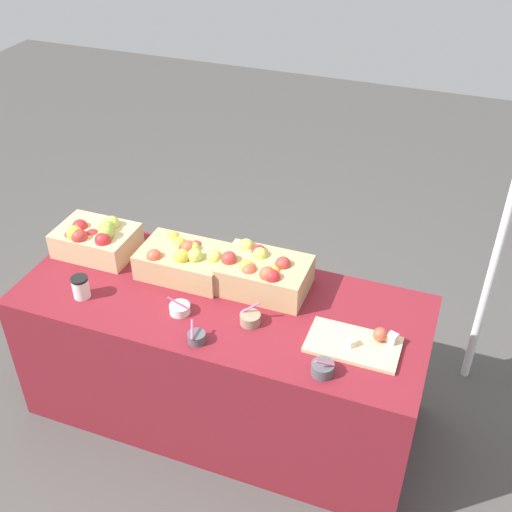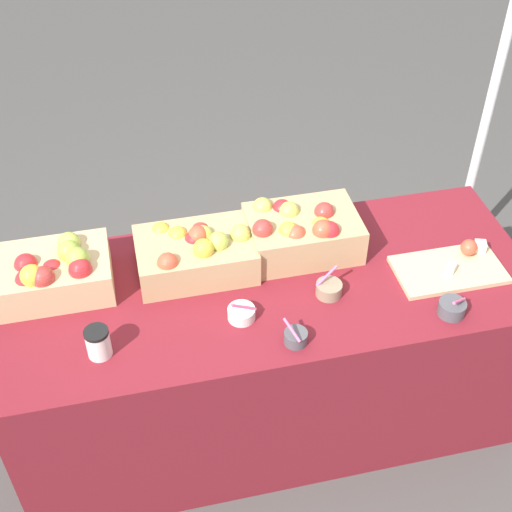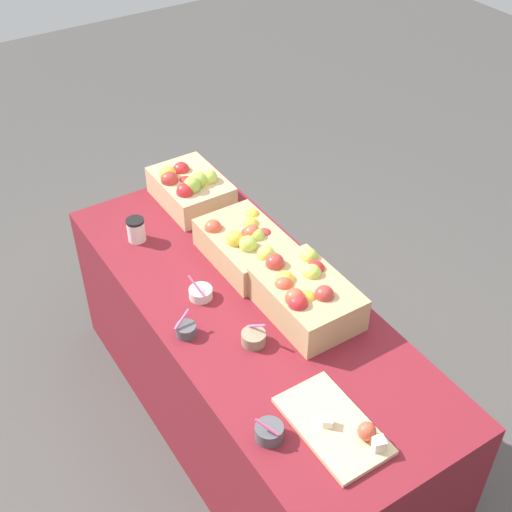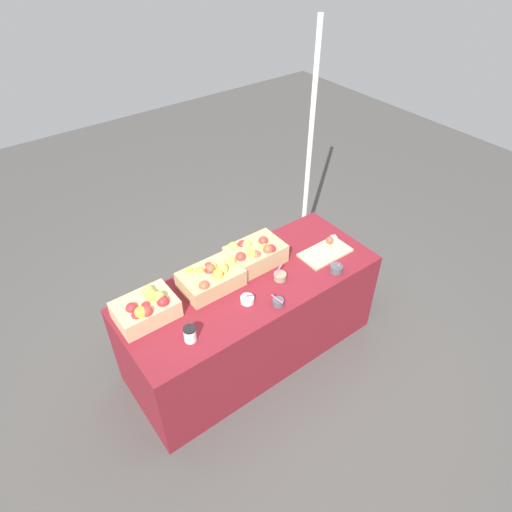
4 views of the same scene
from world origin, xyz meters
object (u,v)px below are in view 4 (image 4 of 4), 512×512
object	(u,v)px
tent_pole	(309,153)
apple_crate_middle	(211,277)
sample_bowl_mid	(280,276)
sample_bowl_extra	(336,269)
apple_crate_right	(255,253)
sample_bowl_far	(247,299)
cutting_board_front	(326,251)
sample_bowl_near	(278,302)
coffee_cup	(190,334)
apple_crate_left	(146,308)

from	to	relation	value
tent_pole	apple_crate_middle	bearing A→B (deg)	-157.94
sample_bowl_mid	sample_bowl_extra	xyz separation A→B (m)	(0.38, -0.18, 0.00)
apple_crate_right	tent_pole	bearing A→B (deg)	28.77
sample_bowl_far	tent_pole	size ratio (longest dim) A/B	0.05
apple_crate_middle	apple_crate_right	size ratio (longest dim) A/B	1.03
cutting_board_front	sample_bowl_near	xyz separation A→B (m)	(-0.64, -0.21, 0.01)
sample_bowl_far	coffee_cup	world-z (taller)	coffee_cup
sample_bowl_mid	sample_bowl_extra	distance (m)	0.42
apple_crate_left	coffee_cup	distance (m)	0.35
cutting_board_front	apple_crate_middle	bearing A→B (deg)	166.69
apple_crate_middle	coffee_cup	world-z (taller)	apple_crate_middle
apple_crate_middle	sample_bowl_mid	xyz separation A→B (m)	(0.42, -0.23, -0.05)
apple_crate_left	sample_bowl_far	distance (m)	0.66
apple_crate_middle	sample_bowl_far	bearing A→B (deg)	-69.16
apple_crate_left	sample_bowl_near	world-z (taller)	apple_crate_left
apple_crate_middle	sample_bowl_near	distance (m)	0.50
apple_crate_left	sample_bowl_extra	size ratio (longest dim) A/B	4.00
sample_bowl_extra	tent_pole	xyz separation A→B (m)	(0.59, 0.98, 0.33)
sample_bowl_mid	sample_bowl_far	size ratio (longest dim) A/B	1.02
sample_bowl_mid	apple_crate_right	bearing A→B (deg)	96.80
sample_bowl_mid	sample_bowl_far	bearing A→B (deg)	-172.11
coffee_cup	apple_crate_right	bearing A→B (deg)	24.64
apple_crate_left	apple_crate_right	world-z (taller)	apple_crate_left
apple_crate_middle	sample_bowl_mid	distance (m)	0.49
apple_crate_left	sample_bowl_extra	bearing A→B (deg)	-17.76
apple_crate_right	cutting_board_front	distance (m)	0.55
cutting_board_front	sample_bowl_far	world-z (taller)	sample_bowl_far
cutting_board_front	sample_bowl_mid	size ratio (longest dim) A/B	3.70
apple_crate_right	coffee_cup	xyz separation A→B (m)	(-0.76, -0.35, -0.03)
sample_bowl_mid	tent_pole	size ratio (longest dim) A/B	0.05
sample_bowl_far	apple_crate_middle	bearing A→B (deg)	110.84
apple_crate_right	tent_pole	xyz separation A→B (m)	(1.00, 0.55, 0.27)
sample_bowl_near	coffee_cup	xyz separation A→B (m)	(-0.62, 0.09, 0.03)
apple_crate_middle	cutting_board_front	world-z (taller)	apple_crate_middle
apple_crate_right	tent_pole	size ratio (longest dim) A/B	0.18
apple_crate_middle	sample_bowl_mid	size ratio (longest dim) A/B	3.97
apple_crate_middle	sample_bowl_near	world-z (taller)	apple_crate_middle
sample_bowl_far	sample_bowl_extra	bearing A→B (deg)	-11.13
sample_bowl_far	sample_bowl_mid	bearing A→B (deg)	7.89
apple_crate_middle	coffee_cup	size ratio (longest dim) A/B	3.90
sample_bowl_mid	sample_bowl_far	xyz separation A→B (m)	(-0.32, -0.04, -0.00)
sample_bowl_far	tent_pole	world-z (taller)	tent_pole
apple_crate_right	apple_crate_middle	bearing A→B (deg)	-177.68
sample_bowl_extra	tent_pole	distance (m)	1.19
apple_crate_middle	coffee_cup	bearing A→B (deg)	-137.71
apple_crate_right	coffee_cup	size ratio (longest dim) A/B	3.78
apple_crate_left	cutting_board_front	size ratio (longest dim) A/B	0.99
apple_crate_right	sample_bowl_far	distance (m)	0.42
apple_crate_left	coffee_cup	xyz separation A→B (m)	(0.12, -0.33, -0.03)
apple_crate_middle	sample_bowl_near	xyz separation A→B (m)	(0.25, -0.42, -0.05)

